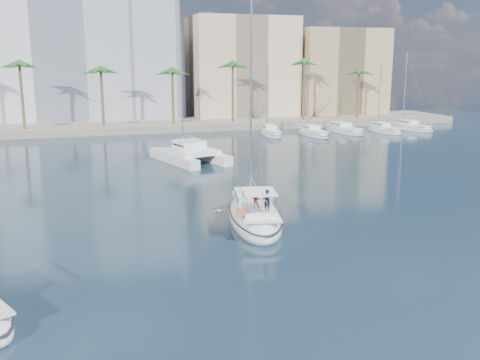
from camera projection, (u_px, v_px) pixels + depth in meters
name	position (u px, v px, depth m)	size (l,w,h in m)	color
ground	(228.00, 236.00, 36.27)	(160.00, 160.00, 0.00)	black
quay	(136.00, 126.00, 93.21)	(120.00, 14.00, 1.20)	gray
building_modern	(60.00, 48.00, 98.19)	(42.00, 16.00, 28.00)	silver
building_beige	(241.00, 70.00, 105.73)	(20.00, 14.00, 20.00)	beige
building_tan_right	(337.00, 74.00, 109.65)	(18.00, 12.00, 18.00)	tan
palm_centre	(136.00, 70.00, 87.37)	(3.60, 3.60, 12.30)	brown
palm_right	(325.00, 69.00, 96.85)	(3.60, 3.60, 12.30)	brown
main_sloop	(254.00, 214.00, 39.61)	(5.93, 12.29, 17.51)	silver
catamaran	(190.00, 152.00, 63.24)	(8.29, 11.98, 16.01)	silver
seagull	(219.00, 210.00, 39.59)	(0.96, 0.41, 0.18)	silver
moored_yacht_a	(270.00, 135.00, 85.82)	(2.72, 9.35, 11.90)	silver
moored_yacht_b	(313.00, 135.00, 85.76)	(3.14, 10.78, 13.72)	silver
moored_yacht_c	(344.00, 132.00, 89.44)	(3.55, 12.21, 15.54)	silver
moored_yacht_d	(384.00, 132.00, 89.39)	(2.72, 9.35, 11.90)	silver
moored_yacht_e	(411.00, 130.00, 93.07)	(3.14, 10.78, 13.72)	silver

